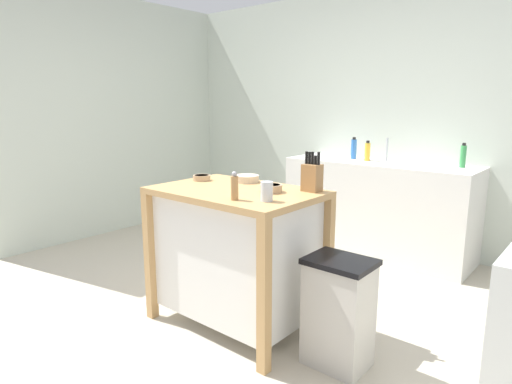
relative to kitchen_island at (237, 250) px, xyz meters
name	(u,v)px	position (x,y,z in m)	size (l,w,h in m)	color
ground_plane	(230,316)	(-0.09, 0.02, -0.51)	(6.02, 6.02, 0.00)	#BCB29E
wall_back	(380,119)	(-0.09, 2.29, 0.79)	(5.02, 0.10, 2.60)	silver
wall_left	(119,117)	(-2.60, 0.85, 0.79)	(0.10, 2.86, 2.60)	beige
kitchen_island	(237,250)	(0.00, 0.00, 0.00)	(1.06, 0.71, 0.92)	tan
knife_block	(312,177)	(0.41, 0.26, 0.50)	(0.11, 0.09, 0.25)	#9E7042
bowl_ceramic_wide	(202,178)	(-0.40, 0.08, 0.43)	(0.12, 0.12, 0.04)	tan
bowl_stoneware_deep	(271,188)	(0.23, 0.07, 0.43)	(0.14, 0.14, 0.05)	tan
bowl_ceramic_small	(247,178)	(-0.12, 0.24, 0.43)	(0.17, 0.17, 0.05)	beige
drinking_cup	(267,191)	(0.37, -0.14, 0.46)	(0.07, 0.07, 0.11)	silver
pepper_grinder	(235,187)	(0.21, -0.24, 0.48)	(0.04, 0.04, 0.16)	#AD7F4C
trash_bin	(338,312)	(0.77, 0.00, -0.20)	(0.36, 0.28, 0.63)	#B7B2A8
sink_counter	(377,208)	(0.09, 1.94, -0.06)	(1.79, 0.60, 0.91)	white
sink_faucet	(387,149)	(0.09, 2.08, 0.50)	(0.02, 0.02, 0.22)	#B7BCC1
bottle_hand_soap	(354,149)	(-0.22, 1.99, 0.49)	(0.06, 0.06, 0.22)	blue
bottle_spray_cleaner	(367,151)	(-0.04, 1.94, 0.48)	(0.05, 0.05, 0.20)	yellow
bottle_dish_soap	(463,156)	(0.80, 2.06, 0.49)	(0.05, 0.05, 0.22)	green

